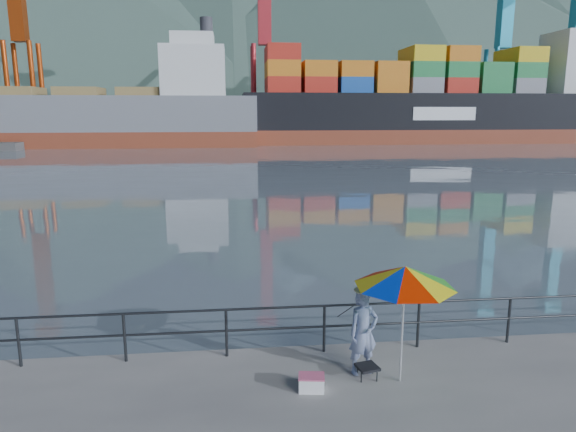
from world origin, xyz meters
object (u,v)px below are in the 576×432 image
object	(u,v)px
beach_umbrella	(405,276)
bulk_carrier	(98,116)
container_ship	(442,105)
cooler_bag	(311,384)
fisherman	(363,333)

from	to	relation	value
beach_umbrella	bulk_carrier	bearing A→B (deg)	107.72
container_ship	bulk_carrier	bearing A→B (deg)	-174.93
cooler_bag	beach_umbrella	bearing A→B (deg)	12.84
fisherman	bulk_carrier	xyz separation A→B (m)	(-21.68, 69.36, 3.34)
beach_umbrella	container_ship	world-z (taller)	container_ship
bulk_carrier	cooler_bag	bearing A→B (deg)	-73.56
fisherman	container_ship	xyz separation A→B (m)	(31.93, 74.12, 5.01)
beach_umbrella	cooler_bag	size ratio (longest dim) A/B	5.16
beach_umbrella	container_ship	xyz separation A→B (m)	(31.31, 74.51, 3.79)
bulk_carrier	fisherman	bearing A→B (deg)	-72.64
fisherman	bulk_carrier	size ratio (longest dim) A/B	0.03
fisherman	cooler_bag	distance (m)	1.37
beach_umbrella	bulk_carrier	xyz separation A→B (m)	(-22.30, 69.76, 2.13)
beach_umbrella	cooler_bag	bearing A→B (deg)	-175.24
bulk_carrier	container_ship	distance (m)	53.85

